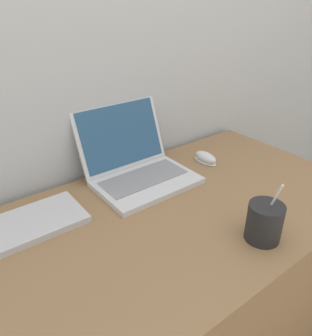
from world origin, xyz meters
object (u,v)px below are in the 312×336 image
drink_cup (264,222)px  computer_mouse (206,158)px  external_keyboard (4,234)px  laptop (136,164)px

drink_cup → computer_mouse: bearing=63.9°
computer_mouse → external_keyboard: size_ratio=0.24×
computer_mouse → drink_cup: bearing=-116.1°
drink_cup → external_keyboard: bearing=142.0°
drink_cup → external_keyboard: 0.72m
external_keyboard → computer_mouse: bearing=-0.8°
laptop → external_keyboard: size_ratio=0.77×
computer_mouse → external_keyboard: bearing=179.2°
laptop → external_keyboard: 0.49m
external_keyboard → drink_cup: bearing=-38.0°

